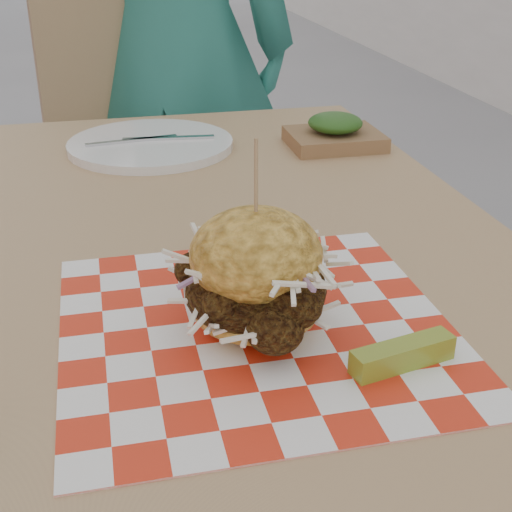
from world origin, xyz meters
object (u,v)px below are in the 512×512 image
object	(u,v)px
diner	(173,42)
sandwich	(256,278)
patio_chair	(128,162)
patio_table	(186,307)

from	to	relation	value
diner	sandwich	xyz separation A→B (m)	(-0.07, -1.21, -0.02)
diner	sandwich	bearing A→B (deg)	105.69
patio_chair	sandwich	world-z (taller)	patio_chair
patio_chair	patio_table	bearing A→B (deg)	-99.58
patio_table	sandwich	size ratio (longest dim) A/B	6.60
patio_table	diner	bearing A→B (deg)	83.45
diner	patio_chair	world-z (taller)	diner
diner	sandwich	distance (m)	1.22
diner	patio_chair	size ratio (longest dim) A/B	1.72
diner	patio_chair	bearing A→B (deg)	51.88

